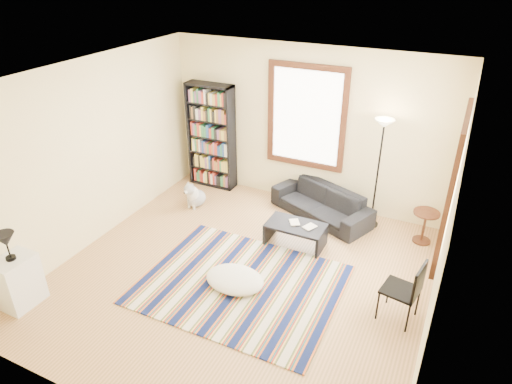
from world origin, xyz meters
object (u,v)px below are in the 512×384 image
at_px(sofa, 321,203).
at_px(bookshelf, 211,136).
at_px(floor_cushion, 235,279).
at_px(floor_lamp, 377,175).
at_px(folding_chair, 400,290).
at_px(dog, 196,193).
at_px(side_table, 424,227).
at_px(white_cabinet, 18,281).
at_px(coffee_table, 295,234).

xyz_separation_m(sofa, bookshelf, (-2.31, 0.27, 0.74)).
distance_m(floor_cushion, floor_lamp, 2.85).
height_order(sofa, bookshelf, bookshelf).
xyz_separation_m(sofa, folding_chair, (1.65, -1.95, 0.17)).
bearing_deg(dog, bookshelf, 107.98).
bearing_deg(sofa, side_table, 20.71).
distance_m(floor_cushion, folding_chair, 2.17).
relative_size(bookshelf, floor_lamp, 1.08).
height_order(floor_lamp, white_cabinet, floor_lamp).
relative_size(bookshelf, white_cabinet, 2.86).
bearing_deg(bookshelf, floor_lamp, -3.08).
bearing_deg(dog, white_cabinet, -94.10).
xyz_separation_m(sofa, coffee_table, (-0.09, -0.99, -0.08)).
distance_m(bookshelf, side_table, 4.09).
xyz_separation_m(floor_cushion, folding_chair, (2.12, 0.34, 0.33)).
relative_size(sofa, floor_lamp, 0.96).
bearing_deg(side_table, white_cabinet, -140.20).
bearing_deg(folding_chair, bookshelf, 160.78).
xyz_separation_m(coffee_table, floor_lamp, (0.94, 1.09, 0.75)).
relative_size(floor_cushion, white_cabinet, 1.19).
relative_size(sofa, bookshelf, 0.89).
xyz_separation_m(coffee_table, dog, (-2.06, 0.38, 0.07)).
distance_m(floor_cushion, side_table, 3.12).
distance_m(side_table, dog, 3.88).
bearing_deg(sofa, bookshelf, -164.19).
height_order(bookshelf, folding_chair, bookshelf).
relative_size(coffee_table, white_cabinet, 1.29).
bearing_deg(coffee_table, folding_chair, -28.83).
xyz_separation_m(sofa, dog, (-2.15, -0.61, -0.01)).
height_order(coffee_table, dog, dog).
relative_size(sofa, floor_cushion, 2.14).
bearing_deg(side_table, coffee_table, -152.17).
height_order(bookshelf, coffee_table, bookshelf).
bearing_deg(side_table, folding_chair, -91.51).
height_order(coffee_table, folding_chair, folding_chair).
bearing_deg(dog, sofa, 23.48).
relative_size(bookshelf, floor_cushion, 2.40).
height_order(sofa, floor_cushion, sofa).
height_order(bookshelf, floor_lamp, bookshelf).
bearing_deg(coffee_table, bookshelf, 150.36).
distance_m(white_cabinet, dog, 3.26).
bearing_deg(floor_lamp, floor_cushion, -118.93).
xyz_separation_m(floor_cushion, floor_lamp, (1.32, 2.39, 0.83)).
relative_size(sofa, coffee_table, 1.98).
height_order(floor_lamp, side_table, floor_lamp).
bearing_deg(dog, folding_chair, -11.87).
height_order(floor_cushion, white_cabinet, white_cabinet).
bearing_deg(side_table, floor_cushion, -134.05).
distance_m(side_table, white_cabinet, 5.86).
distance_m(bookshelf, coffee_table, 2.68).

